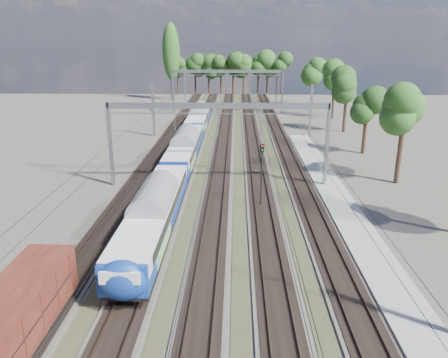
{
  "coord_description": "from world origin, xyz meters",
  "views": [
    {
      "loc": [
        1.91,
        -14.99,
        15.41
      ],
      "look_at": [
        0.82,
        23.76,
        2.8
      ],
      "focal_mm": 35.0,
      "sensor_mm": 36.0,
      "label": 1
    }
  ],
  "objects_px": {
    "signal_near": "(262,168)",
    "worker": "(236,107)",
    "emu_train": "(185,145)",
    "signal_far": "(276,85)"
  },
  "relations": [
    {
      "from": "emu_train",
      "to": "signal_far",
      "type": "bearing_deg",
      "value": 74.21
    },
    {
      "from": "signal_near",
      "to": "signal_far",
      "type": "height_order",
      "value": "signal_far"
    },
    {
      "from": "worker",
      "to": "signal_far",
      "type": "bearing_deg",
      "value": -18.72
    },
    {
      "from": "emu_train",
      "to": "signal_far",
      "type": "xyz_separation_m",
      "value": [
        16.38,
        57.93,
        1.49
      ]
    },
    {
      "from": "signal_near",
      "to": "worker",
      "type": "bearing_deg",
      "value": 108.27
    },
    {
      "from": "emu_train",
      "to": "worker",
      "type": "height_order",
      "value": "emu_train"
    },
    {
      "from": "worker",
      "to": "signal_near",
      "type": "xyz_separation_m",
      "value": [
        2.39,
        -57.05,
        2.96
      ]
    },
    {
      "from": "worker",
      "to": "signal_near",
      "type": "bearing_deg",
      "value": -162.53
    },
    {
      "from": "emu_train",
      "to": "signal_near",
      "type": "relative_size",
      "value": 10.52
    },
    {
      "from": "signal_near",
      "to": "signal_far",
      "type": "relative_size",
      "value": 0.94
    }
  ]
}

